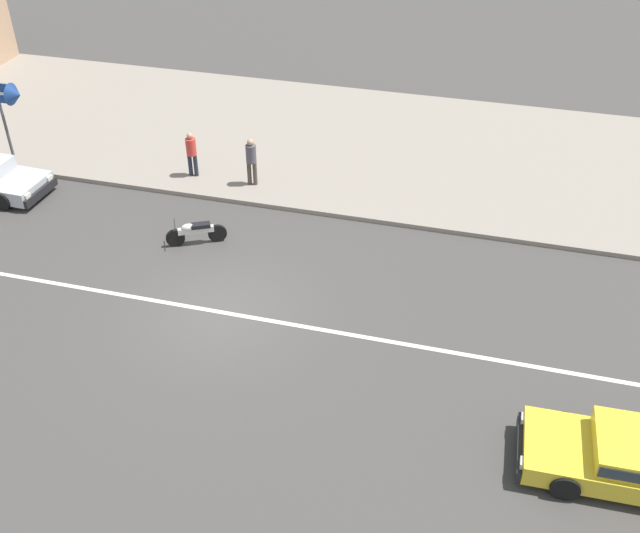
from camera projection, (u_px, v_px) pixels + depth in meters
ground_plane at (221, 312)px, 19.73m from camera, size 160.00×160.00×0.00m
lane_centre_stripe at (221, 312)px, 19.73m from camera, size 50.40×0.14×0.01m
kerb_strip at (321, 140)px, 27.77m from camera, size 68.00×10.00×0.15m
sedan_yellow_3 at (635, 459)px, 15.10m from camera, size 4.63×1.98×1.06m
motorcycle_0 at (195, 232)px, 22.11m from camera, size 1.65×0.98×0.80m
arrow_signboard at (11, 97)px, 24.76m from camera, size 1.50×0.76×2.92m
pedestrian_near_clock at (191, 151)px, 24.94m from camera, size 0.34×0.34×1.57m
pedestrian_mid_kerb at (251, 158)px, 24.42m from camera, size 0.34×0.34×1.64m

